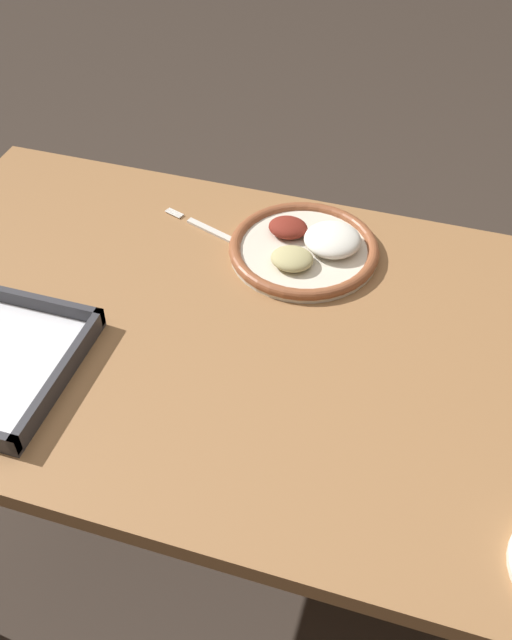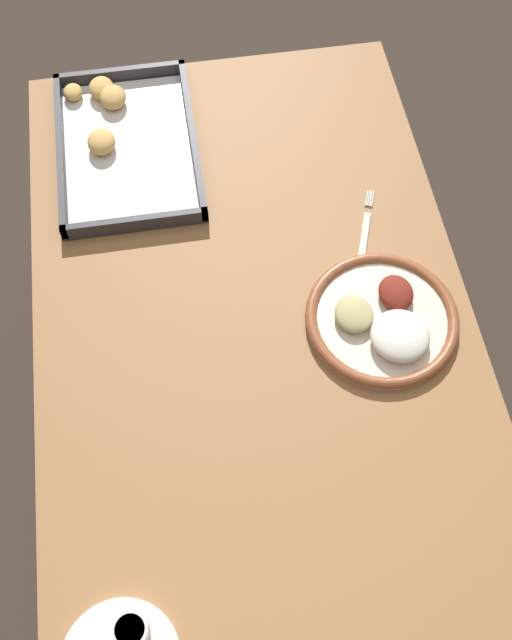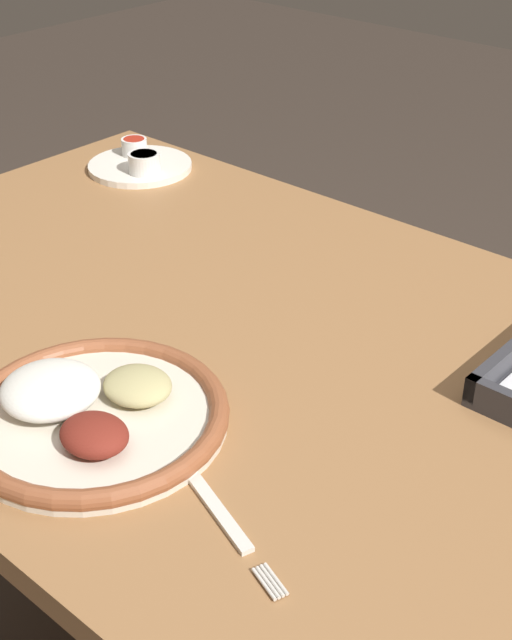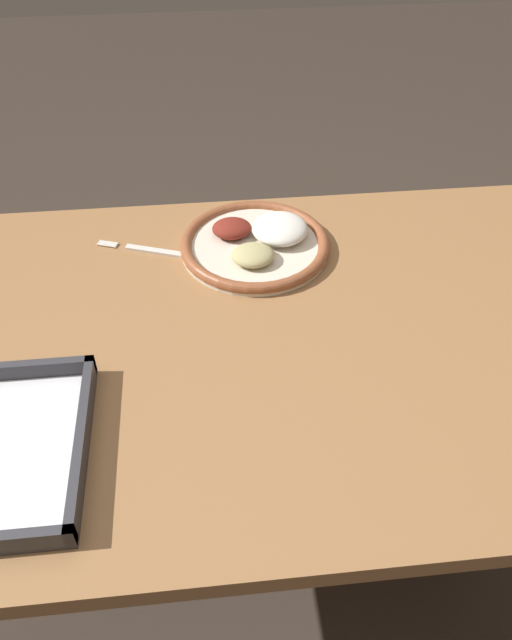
% 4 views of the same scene
% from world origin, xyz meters
% --- Properties ---
extents(ground_plane, '(8.00, 8.00, 0.00)m').
position_xyz_m(ground_plane, '(0.00, 0.00, 0.00)').
color(ground_plane, '#382D26').
extents(dining_table, '(1.27, 0.74, 0.75)m').
position_xyz_m(dining_table, '(0.00, 0.00, 0.63)').
color(dining_table, olive).
rests_on(dining_table, ground_plane).
extents(dinner_plate, '(0.26, 0.26, 0.05)m').
position_xyz_m(dinner_plate, '(-0.03, -0.21, 0.76)').
color(dinner_plate, beige).
rests_on(dinner_plate, dining_table).
extents(fork, '(0.19, 0.08, 0.00)m').
position_xyz_m(fork, '(0.14, -0.22, 0.75)').
color(fork, silver).
rests_on(fork, dining_table).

